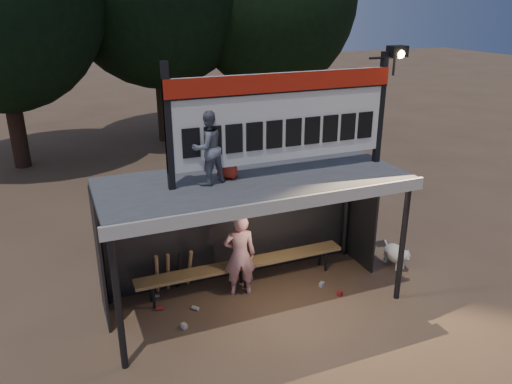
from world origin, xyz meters
TOP-DOWN VIEW (x-y plane):
  - ground at (0.00, 0.00)m, footprint 80.00×80.00m
  - player at (-0.15, 0.30)m, footprint 0.64×0.50m
  - child_a at (-0.77, 0.02)m, footprint 0.68×0.61m
  - child_b at (-0.39, 0.15)m, footprint 0.56×0.55m
  - dugout_shelter at (0.00, 0.24)m, footprint 5.10×2.08m
  - scoreboard_assembly at (0.56, -0.01)m, footprint 4.10×0.27m
  - bench at (0.00, 0.55)m, footprint 4.00×0.35m
  - dog at (3.09, 0.05)m, footprint 0.36×0.81m
  - bats at (-1.25, 0.82)m, footprint 0.69×0.35m
  - litter at (-0.44, 0.05)m, footprint 3.25×1.30m

SIDE VIEW (x-z plane):
  - ground at x=0.00m, z-range 0.00..0.00m
  - litter at x=-0.44m, z-range 0.00..0.08m
  - dog at x=3.09m, z-range 0.03..0.53m
  - bats at x=-1.25m, z-range 0.01..0.85m
  - bench at x=0.00m, z-range 0.19..0.67m
  - player at x=-0.15m, z-range 0.00..1.57m
  - dugout_shelter at x=0.00m, z-range 0.69..3.01m
  - child_b at x=-0.39m, z-range 2.32..3.29m
  - child_a at x=-0.77m, z-range 2.32..3.49m
  - scoreboard_assembly at x=0.56m, z-range 2.33..4.32m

